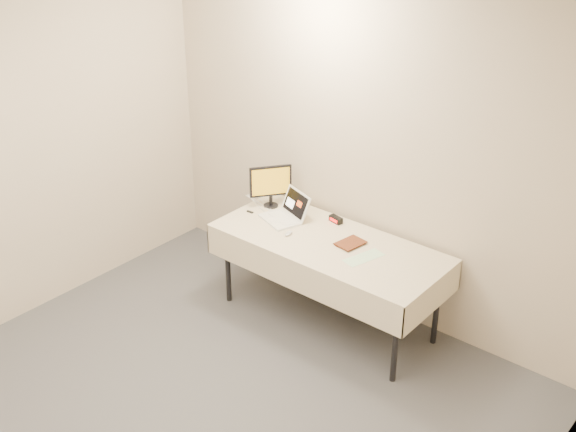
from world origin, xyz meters
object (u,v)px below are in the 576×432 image
Objects in this scene: laptop at (287,213)px; book at (343,228)px; monitor at (271,183)px; table at (329,248)px.

laptop and book have the same top height.
monitor is 1.69× the size of book.
monitor is at bearing 166.36° from table.
book reaches higher than table.
book is (0.83, -0.10, -0.11)m from monitor.
monitor reaches higher than book.
laptop is (-0.50, 0.09, 0.12)m from table.
monitor is (-0.75, 0.18, 0.28)m from table.
table is 5.07× the size of monitor.
table is 0.82m from monitor.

